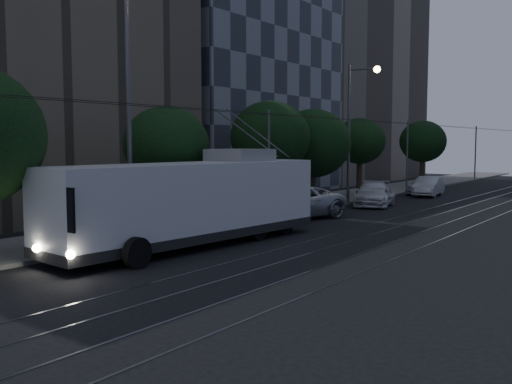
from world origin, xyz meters
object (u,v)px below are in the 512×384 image
at_px(streetlamp_near, 135,83).
at_px(pickup_silver, 288,202).
at_px(car_white_c, 429,186).
at_px(car_white_b, 373,194).
at_px(streetlamp_far, 354,120).
at_px(car_white_a, 378,196).
at_px(car_white_d, 425,185).
at_px(trolleybus, 194,202).

bearing_deg(streetlamp_near, pickup_silver, 87.40).
relative_size(car_white_c, streetlamp_near, 0.42).
xyz_separation_m(car_white_b, streetlamp_near, (-1.32, -19.50, 5.77)).
bearing_deg(pickup_silver, streetlamp_near, -77.14).
height_order(pickup_silver, streetlamp_near, streetlamp_near).
bearing_deg(streetlamp_near, streetlamp_far, 90.06).
bearing_deg(streetlamp_near, car_white_a, 84.27).
relative_size(car_white_a, car_white_d, 0.86).
relative_size(pickup_silver, car_white_d, 1.45).
bearing_deg(car_white_b, pickup_silver, -115.78).
xyz_separation_m(trolleybus, car_white_c, (0.11, 26.92, -1.04)).
relative_size(trolleybus, car_white_a, 3.32).
bearing_deg(car_white_a, streetlamp_far, 162.11).
bearing_deg(streetlamp_far, pickup_silver, -86.81).
bearing_deg(car_white_b, car_white_a, -61.06).
height_order(car_white_c, streetlamp_far, streetlamp_far).
bearing_deg(trolleybus, car_white_a, 94.36).
xyz_separation_m(pickup_silver, car_white_a, (1.43, 8.59, -0.25)).
height_order(trolleybus, car_white_c, trolleybus).
distance_m(trolleybus, streetlamp_far, 18.44).
distance_m(trolleybus, streetlamp_near, 5.28).
xyz_separation_m(car_white_c, car_white_d, (-0.73, 1.23, 0.02)).
height_order(trolleybus, car_white_a, trolleybus).
xyz_separation_m(car_white_a, car_white_d, (-0.65, 10.50, 0.11)).
relative_size(car_white_b, streetlamp_far, 0.57).
bearing_deg(pickup_silver, car_white_b, 100.11).
height_order(trolleybus, streetlamp_far, streetlamp_far).
xyz_separation_m(car_white_a, car_white_c, (0.07, 9.27, 0.09)).
xyz_separation_m(car_white_b, car_white_c, (0.66, 8.77, -0.02)).
bearing_deg(car_white_c, trolleybus, -98.16).
xyz_separation_m(trolleybus, car_white_b, (-0.55, 18.16, -1.02)).
distance_m(trolleybus, car_white_d, 28.18).
distance_m(car_white_b, streetlamp_near, 20.38).
distance_m(car_white_b, car_white_c, 8.79).
bearing_deg(pickup_silver, trolleybus, -65.76).
height_order(trolleybus, car_white_d, trolleybus).
bearing_deg(car_white_d, car_white_c, -58.14).
bearing_deg(pickup_silver, car_white_c, 100.64).
distance_m(car_white_a, car_white_d, 10.52).
height_order(car_white_a, streetlamp_near, streetlamp_near).
distance_m(car_white_a, car_white_b, 0.78).
bearing_deg(trolleybus, pickup_silver, 103.25).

